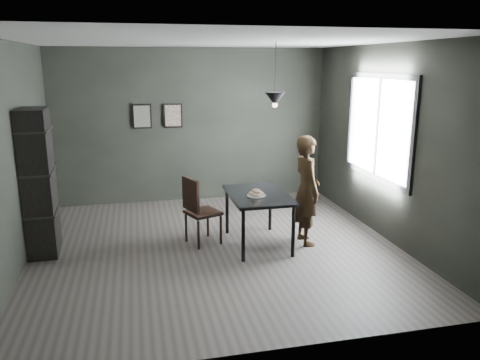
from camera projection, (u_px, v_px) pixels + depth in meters
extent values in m
plane|color=#35302D|center=(217.00, 247.00, 6.59)|extent=(5.00, 5.00, 0.00)
cube|color=black|center=(192.00, 126.00, 8.61)|extent=(5.00, 0.10, 2.80)
cube|color=silver|center=(214.00, 41.00, 5.90)|extent=(5.00, 5.00, 0.02)
cube|color=white|center=(378.00, 127.00, 6.92)|extent=(0.02, 1.80, 1.40)
cube|color=black|center=(377.00, 127.00, 6.91)|extent=(0.04, 1.96, 1.56)
cube|color=black|center=(258.00, 195.00, 6.54)|extent=(0.80, 1.20, 0.04)
cylinder|color=black|center=(243.00, 236.00, 6.04)|extent=(0.05, 0.05, 0.71)
cylinder|color=black|center=(293.00, 232.00, 6.19)|extent=(0.05, 0.05, 0.71)
cylinder|color=black|center=(227.00, 211.00, 7.07)|extent=(0.05, 0.05, 0.71)
cylinder|color=black|center=(270.00, 208.00, 7.21)|extent=(0.05, 0.05, 0.71)
cylinder|color=white|center=(256.00, 196.00, 6.40)|extent=(0.23, 0.23, 0.01)
torus|color=beige|center=(259.00, 193.00, 6.42)|extent=(0.13, 0.13, 0.05)
torus|color=beige|center=(253.00, 193.00, 6.42)|extent=(0.13, 0.13, 0.05)
torus|color=beige|center=(257.00, 195.00, 6.35)|extent=(0.13, 0.13, 0.05)
torus|color=beige|center=(256.00, 191.00, 6.39)|extent=(0.18, 0.18, 0.06)
imported|color=black|center=(307.00, 190.00, 6.59)|extent=(0.39, 0.58, 1.56)
cube|color=black|center=(203.00, 213.00, 6.66)|extent=(0.55, 0.55, 0.04)
cube|color=black|center=(191.00, 195.00, 6.48)|extent=(0.19, 0.41, 0.47)
cylinder|color=black|center=(199.00, 235.00, 6.47)|extent=(0.04, 0.04, 0.41)
cylinder|color=black|center=(221.00, 230.00, 6.67)|extent=(0.04, 0.04, 0.41)
cylinder|color=black|center=(186.00, 228.00, 6.77)|extent=(0.04, 0.04, 0.41)
cylinder|color=black|center=(208.00, 223.00, 6.97)|extent=(0.04, 0.04, 0.41)
cube|color=black|center=(39.00, 183.00, 6.19)|extent=(0.40, 0.67, 1.96)
cylinder|color=black|center=(275.00, 71.00, 6.27)|extent=(0.01, 0.01, 0.75)
cone|color=black|center=(275.00, 99.00, 6.36)|extent=(0.28, 0.28, 0.18)
sphere|color=#FFE0B2|center=(275.00, 105.00, 6.38)|extent=(0.07, 0.07, 0.07)
cube|color=black|center=(142.00, 116.00, 8.34)|extent=(0.34, 0.03, 0.44)
cube|color=#395042|center=(142.00, 116.00, 8.32)|extent=(0.28, 0.01, 0.38)
cube|color=black|center=(173.00, 116.00, 8.46)|extent=(0.34, 0.03, 0.44)
cube|color=brown|center=(173.00, 116.00, 8.44)|extent=(0.28, 0.01, 0.38)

